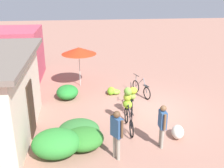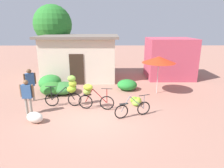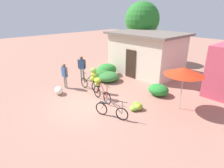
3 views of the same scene
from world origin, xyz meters
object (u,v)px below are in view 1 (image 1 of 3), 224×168
bicycle_center_loaded (141,89)px  banana_pile_on_ground (112,91)px  shop_pink (15,54)px  produce_sack (178,132)px  person_bystander (162,122)px  bicycle_near_pile (132,97)px  bicycle_leftmost (128,105)px  market_umbrella (79,51)px  person_vendor (117,130)px

bicycle_center_loaded → banana_pile_on_ground: bicycle_center_loaded is taller
shop_pink → produce_sack: (-7.30, -7.11, -1.20)m
bicycle_center_loaded → produce_sack: (-3.96, -0.50, -0.12)m
bicycle_center_loaded → person_bystander: 4.54m
bicycle_near_pile → banana_pile_on_ground: (2.15, 0.60, -0.58)m
bicycle_leftmost → bicycle_near_pile: bearing=-18.7°
bicycle_leftmost → bicycle_center_loaded: (2.88, -1.16, -0.54)m
bicycle_near_pile → produce_sack: bicycle_near_pile is taller
market_umbrella → banana_pile_on_ground: size_ratio=2.88×
shop_pink → bicycle_near_pile: size_ratio=1.92×
produce_sack → person_vendor: size_ratio=0.42×
shop_pink → bicycle_leftmost: bearing=-138.7°
person_bystander → bicycle_leftmost: bearing=28.9°
bicycle_center_loaded → market_umbrella: bearing=60.6°
bicycle_leftmost → person_vendor: (-2.09, 0.70, 0.15)m
person_vendor → person_bystander: person_vendor is taller
produce_sack → person_vendor: 2.69m
bicycle_leftmost → produce_sack: bicycle_leftmost is taller
market_umbrella → bicycle_leftmost: bearing=-158.1°
bicycle_near_pile → bicycle_center_loaded: bearing=-23.7°
bicycle_center_loaded → produce_sack: 4.00m
banana_pile_on_ground → person_vendor: (-5.30, 0.46, 0.88)m
banana_pile_on_ground → produce_sack: size_ratio=1.05×
banana_pile_on_ground → produce_sack: 4.69m
bicycle_center_loaded → banana_pile_on_ground: size_ratio=2.14×
bicycle_leftmost → bicycle_center_loaded: bearing=-21.9°
shop_pink → banana_pile_on_ground: bearing=-119.9°
bicycle_center_loaded → person_bystander: (-4.49, 0.27, 0.61)m
bicycle_leftmost → market_umbrella: bearing=21.9°
person_bystander → produce_sack: bearing=-55.5°
bicycle_center_loaded → bicycle_near_pile: bearing=156.3°
person_vendor → person_bystander: (0.48, -1.59, -0.08)m
bicycle_near_pile → banana_pile_on_ground: size_ratio=2.27×
shop_pink → market_umbrella: size_ratio=1.51×
market_umbrella → person_vendor: market_umbrella is taller
shop_pink → person_vendor: shop_pink is taller
bicycle_near_pile → person_bystander: person_bystander is taller
banana_pile_on_ground → produce_sack: produce_sack is taller
bicycle_leftmost → bicycle_near_pile: 1.13m
market_umbrella → banana_pile_on_ground: bearing=-130.3°
shop_pink → person_vendor: size_ratio=1.91×
produce_sack → market_umbrella: bearing=31.7°
produce_sack → person_bystander: bearing=124.5°
market_umbrella → bicycle_near_pile: size_ratio=1.27×
bicycle_leftmost → person_bystander: (-1.61, -0.89, 0.06)m
shop_pink → banana_pile_on_ground: 6.15m
shop_pink → bicycle_center_loaded: shop_pink is taller
bicycle_leftmost → banana_pile_on_ground: bearing=4.2°
market_umbrella → bicycle_near_pile: 4.31m
market_umbrella → person_vendor: (-6.65, -1.14, -0.91)m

